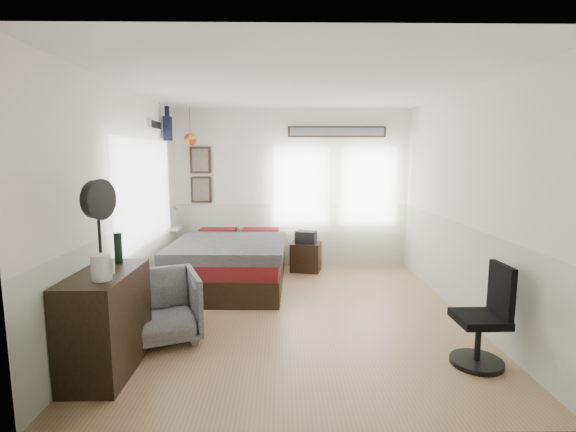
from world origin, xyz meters
name	(u,v)px	position (x,y,z in m)	size (l,w,h in m)	color
ground_plane	(297,314)	(0.00, 0.00, -0.01)	(4.00, 4.50, 0.01)	#A27C4D
room_shell	(290,181)	(-0.08, 0.19, 1.61)	(4.02, 4.52, 2.71)	white
wall_decor	(224,145)	(-1.10, 1.96, 2.10)	(3.55, 1.32, 1.44)	black
bed	(232,262)	(-0.93, 1.20, 0.34)	(1.65, 2.24, 0.70)	black
dresser	(107,322)	(-1.74, -1.33, 0.45)	(0.48, 1.00, 0.90)	black
armchair	(160,307)	(-1.45, -0.71, 0.36)	(0.76, 0.79, 0.72)	gray
nightstand	(306,257)	(0.22, 1.92, 0.24)	(0.48, 0.38, 0.48)	black
task_chair	(485,324)	(1.67, -1.29, 0.39)	(0.47, 0.47, 0.95)	black
kettle	(101,267)	(-1.66, -1.55, 1.01)	(0.18, 0.16, 0.21)	silver
bottle	(118,248)	(-1.73, -1.02, 1.05)	(0.07, 0.07, 0.30)	black
stand_fan	(99,201)	(-1.69, -1.45, 1.54)	(0.18, 0.33, 0.82)	black
black_bag	(306,237)	(0.22, 1.92, 0.58)	(0.34, 0.22, 0.20)	black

